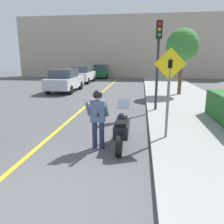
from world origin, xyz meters
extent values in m
plane|color=#4C4C4F|center=(0.00, 0.00, 0.00)|extent=(80.00, 80.00, 0.00)
cube|color=gray|center=(4.80, 4.00, 0.06)|extent=(4.40, 44.00, 0.12)
cube|color=yellow|center=(-0.60, 6.00, 0.00)|extent=(0.12, 36.00, 0.01)
cube|color=#B2A38E|center=(0.00, 26.00, 3.84)|extent=(28.00, 1.20, 7.68)
cylinder|color=black|center=(1.77, 2.27, 0.28)|extent=(0.14, 0.56, 0.56)
cylinder|color=black|center=(1.77, 3.80, 0.28)|extent=(0.14, 0.56, 0.56)
cube|color=black|center=(1.77, 3.04, 0.51)|extent=(0.40, 1.05, 0.36)
sphere|color=black|center=(1.77, 3.18, 0.77)|extent=(0.32, 0.32, 0.32)
cube|color=black|center=(1.77, 2.80, 0.73)|extent=(0.28, 0.48, 0.10)
cylinder|color=silver|center=(1.77, 3.56, 0.99)|extent=(0.62, 0.03, 0.03)
cube|color=silver|center=(1.77, 3.63, 1.11)|extent=(0.36, 0.12, 0.31)
cylinder|color=#282D4C|center=(1.03, 2.71, 0.39)|extent=(0.14, 0.14, 0.78)
cylinder|color=#282D4C|center=(1.23, 2.71, 0.39)|extent=(0.14, 0.14, 0.78)
cube|color=slate|center=(1.13, 2.71, 1.08)|extent=(0.40, 0.22, 0.60)
cylinder|color=slate|center=(0.88, 2.61, 1.17)|extent=(0.09, 0.37, 0.47)
cylinder|color=slate|center=(1.38, 2.59, 1.14)|extent=(0.09, 0.42, 0.42)
sphere|color=tan|center=(1.13, 2.71, 1.48)|extent=(0.22, 0.22, 0.22)
sphere|color=black|center=(1.13, 2.71, 1.53)|extent=(0.26, 0.26, 0.26)
cube|color=black|center=(1.19, 2.43, 1.05)|extent=(0.06, 0.05, 0.11)
cylinder|color=slate|center=(3.08, 3.57, 1.32)|extent=(0.08, 0.08, 2.39)
cube|color=yellow|center=(3.08, 3.55, 2.32)|extent=(0.91, 0.02, 0.91)
cube|color=black|center=(3.08, 3.54, 2.32)|extent=(0.12, 0.01, 0.24)
cylinder|color=#2D2D30|center=(2.98, 7.28, 2.09)|extent=(0.12, 0.12, 3.94)
cube|color=black|center=(2.98, 7.26, 3.68)|extent=(0.26, 0.22, 0.76)
sphere|color=red|center=(2.98, 7.14, 3.90)|extent=(0.14, 0.14, 0.14)
sphere|color=gold|center=(2.98, 7.14, 3.68)|extent=(0.14, 0.14, 0.14)
sphere|color=green|center=(2.98, 7.14, 3.46)|extent=(0.14, 0.14, 0.14)
cylinder|color=brown|center=(4.84, 12.17, 1.35)|extent=(0.24, 0.24, 2.46)
sphere|color=#387A33|center=(4.84, 12.17, 3.30)|extent=(2.06, 2.06, 2.06)
cylinder|color=black|center=(-4.26, 14.30, 0.32)|extent=(0.22, 0.64, 0.64)
cylinder|color=black|center=(-2.60, 14.30, 0.32)|extent=(0.22, 0.64, 0.64)
cylinder|color=black|center=(-4.26, 11.70, 0.32)|extent=(0.22, 0.64, 0.64)
cylinder|color=black|center=(-2.60, 11.70, 0.32)|extent=(0.22, 0.64, 0.64)
cube|color=silver|center=(-3.43, 13.00, 0.70)|extent=(1.80, 4.20, 0.76)
cube|color=#38424C|center=(-3.43, 12.83, 1.38)|extent=(1.58, 2.18, 0.60)
cylinder|color=black|center=(-4.53, 20.53, 0.32)|extent=(0.22, 0.64, 0.64)
cylinder|color=black|center=(-2.88, 20.53, 0.32)|extent=(0.22, 0.64, 0.64)
cylinder|color=black|center=(-4.53, 17.93, 0.32)|extent=(0.22, 0.64, 0.64)
cylinder|color=black|center=(-2.88, 17.93, 0.32)|extent=(0.22, 0.64, 0.64)
cube|color=white|center=(-3.71, 19.23, 0.70)|extent=(1.80, 4.20, 0.76)
cube|color=#38424C|center=(-3.71, 19.06, 1.38)|extent=(1.58, 2.18, 0.60)
cylinder|color=black|center=(-3.64, 26.42, 0.32)|extent=(0.22, 0.64, 0.64)
cylinder|color=black|center=(-1.99, 26.42, 0.32)|extent=(0.22, 0.64, 0.64)
cylinder|color=black|center=(-3.64, 23.82, 0.32)|extent=(0.22, 0.64, 0.64)
cylinder|color=black|center=(-1.99, 23.82, 0.32)|extent=(0.22, 0.64, 0.64)
cube|color=#1E6033|center=(-2.81, 25.12, 0.70)|extent=(1.80, 4.20, 0.76)
cube|color=#38424C|center=(-2.81, 24.95, 1.38)|extent=(1.58, 2.18, 0.60)
camera|label=1|loc=(2.27, -2.94, 2.48)|focal=35.00mm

